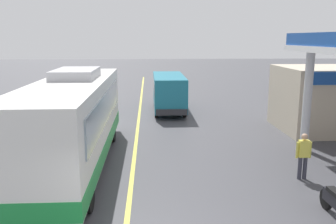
# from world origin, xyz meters

# --- Properties ---
(ground) EXTENTS (120.00, 120.00, 0.00)m
(ground) POSITION_xyz_m (0.00, 20.00, 0.00)
(ground) COLOR #424247
(lane_divider_stripe) EXTENTS (0.16, 50.00, 0.01)m
(lane_divider_stripe) POSITION_xyz_m (0.00, 15.00, 0.00)
(lane_divider_stripe) COLOR #D8CC4C
(lane_divider_stripe) RESTS_ON ground
(coach_bus_main) EXTENTS (2.60, 11.04, 3.69)m
(coach_bus_main) POSITION_xyz_m (-2.26, 7.55, 1.72)
(coach_bus_main) COLOR white
(coach_bus_main) RESTS_ON ground
(minibus_opposing_lane) EXTENTS (2.04, 6.13, 2.44)m
(minibus_opposing_lane) POSITION_xyz_m (1.99, 18.11, 1.47)
(minibus_opposing_lane) COLOR teal
(minibus_opposing_lane) RESTS_ON ground
(pedestrian_near_pump) EXTENTS (0.55, 0.22, 1.66)m
(pedestrian_near_pump) POSITION_xyz_m (6.01, 5.73, 0.93)
(pedestrian_near_pump) COLOR #33333F
(pedestrian_near_pump) RESTS_ON ground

